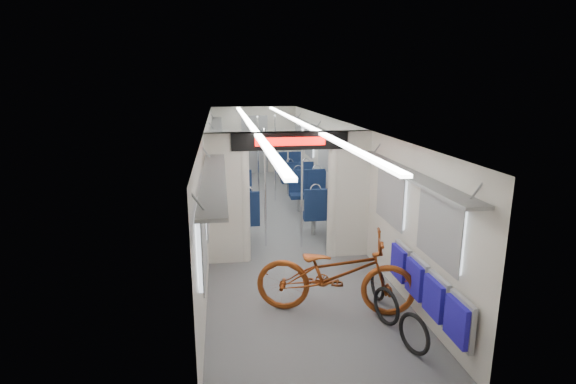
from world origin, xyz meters
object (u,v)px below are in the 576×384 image
object	(u,v)px
bike_hoop_a	(414,336)
bicycle	(335,273)
seat_bay_far_right	(293,171)
stanchion_near_right	(302,190)
seat_bay_near_left	(234,201)
bike_hoop_b	(386,308)
seat_bay_near_right	(316,198)
stanchion_near_left	(265,189)
stanchion_far_right	(275,159)
seat_bay_far_left	(230,173)
flip_bench	(426,288)
bike_hoop_c	(377,286)
stanchion_far_left	(258,162)

from	to	relation	value
bike_hoop_a	bicycle	bearing A→B (deg)	121.35
seat_bay_far_right	stanchion_near_right	distance (m)	5.05
seat_bay_near_left	bike_hoop_b	bearing A→B (deg)	-67.52
bicycle	seat_bay_far_right	bearing A→B (deg)	10.68
seat_bay_near_left	seat_bay_near_right	distance (m)	1.87
seat_bay_near_left	stanchion_near_right	size ratio (longest dim) A/B	1.00
stanchion_near_left	stanchion_far_right	xyz separation A→B (m)	(0.60, 3.36, 0.00)
bicycle	seat_bay_far_right	xyz separation A→B (m)	(0.61, 7.51, -0.05)
bike_hoop_b	seat_bay_near_left	size ratio (longest dim) A/B	0.22
stanchion_near_right	seat_bay_near_right	bearing A→B (deg)	68.77
bike_hoop_b	seat_bay_near_right	bearing A→B (deg)	89.77
stanchion_near_right	seat_bay_far_left	bearing A→B (deg)	104.25
seat_bay_near_left	stanchion_near_left	distance (m)	1.56
seat_bay_far_right	seat_bay_near_left	bearing A→B (deg)	-118.36
bike_hoop_a	seat_bay_near_right	bearing A→B (deg)	90.73
bike_hoop_b	seat_bay_near_right	xyz separation A→B (m)	(0.02, 4.56, 0.32)
bicycle	bike_hoop_a	bearing A→B (deg)	-133.35
bike_hoop_a	seat_bay_near_right	distance (m)	5.25
bike_hoop_b	stanchion_near_left	bearing A→B (deg)	112.16
seat_bay_near_right	bike_hoop_a	bearing A→B (deg)	-89.27
flip_bench	stanchion_near_left	bearing A→B (deg)	117.23
flip_bench	stanchion_near_right	size ratio (longest dim) A/B	0.93
bike_hoop_c	seat_bay_near_left	bearing A→B (deg)	117.51
flip_bench	stanchion_far_right	size ratio (longest dim) A/B	0.93
bicycle	bike_hoop_c	distance (m)	0.84
seat_bay_near_left	stanchion_far_right	bearing A→B (deg)	59.98
seat_bay_far_left	bicycle	bearing A→B (deg)	-80.40
flip_bench	seat_bay_near_right	xyz separation A→B (m)	(-0.42, 4.76, -0.02)
stanchion_near_right	bike_hoop_b	bearing A→B (deg)	-78.55
stanchion_near_right	stanchion_far_right	bearing A→B (deg)	91.33
stanchion_far_right	stanchion_near_left	bearing A→B (deg)	-100.06
seat_bay_near_right	seat_bay_far_right	size ratio (longest dim) A/B	1.11
seat_bay_near_left	bicycle	bearing A→B (deg)	-72.68
bike_hoop_c	seat_bay_near_right	bearing A→B (deg)	91.55
bicycle	bike_hoop_b	distance (m)	0.80
bike_hoop_a	seat_bay_far_left	size ratio (longest dim) A/B	0.26
bicycle	stanchion_far_right	distance (m)	6.10
seat_bay_near_right	stanchion_near_right	bearing A→B (deg)	-111.23
stanchion_far_left	bike_hoop_c	bearing A→B (deg)	-76.80
seat_bay_near_left	seat_bay_far_left	world-z (taller)	seat_bay_near_left
bike_hoop_a	bike_hoop_b	size ratio (longest dim) A/B	0.99
seat_bay_far_right	bike_hoop_a	bearing A→B (deg)	-89.56
seat_bay_far_left	stanchion_far_left	bearing A→B (deg)	-68.37
seat_bay_far_right	stanchion_far_right	world-z (taller)	stanchion_far_right
seat_bay_near_right	stanchion_near_right	world-z (taller)	stanchion_near_right
bike_hoop_a	bike_hoop_c	size ratio (longest dim) A/B	1.05
bicycle	stanchion_far_left	size ratio (longest dim) A/B	0.95
stanchion_near_right	seat_bay_near_left	bearing A→B (deg)	129.68
seat_bay_far_right	stanchion_near_left	size ratio (longest dim) A/B	0.85
seat_bay_near_left	stanchion_near_right	xyz separation A→B (m)	(1.25, -1.51, 0.58)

